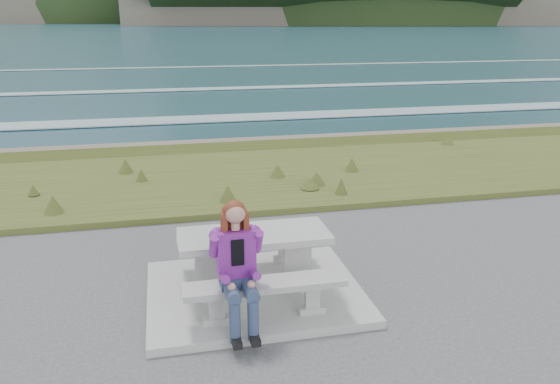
{
  "coord_description": "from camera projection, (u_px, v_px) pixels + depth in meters",
  "views": [
    {
      "loc": [
        -0.99,
        -5.97,
        3.32
      ],
      "look_at": [
        0.58,
        1.2,
        0.94
      ],
      "focal_mm": 35.0,
      "sensor_mm": 36.0,
      "label": 1
    }
  ],
  "objects": [
    {
      "name": "headland_range",
      "position": [
        413.0,
        6.0,
        412.47
      ],
      "size": [
        729.83,
        363.95,
        207.51
      ],
      "color": "#706454",
      "rests_on": "ground"
    },
    {
      "name": "grass_verge",
      "position": [
        214.0,
        182.0,
        11.42
      ],
      "size": [
        160.0,
        4.5,
        0.22
      ],
      "primitive_type": "cube",
      "color": "#3B4F1D",
      "rests_on": "ground"
    },
    {
      "name": "picnic_table",
      "position": [
        254.0,
        245.0,
        6.57
      ],
      "size": [
        1.8,
        0.75,
        0.75
      ],
      "color": "#ACABA6",
      "rests_on": "concrete_slab"
    },
    {
      "name": "bench_landward",
      "position": [
        265.0,
        290.0,
        5.99
      ],
      "size": [
        1.8,
        0.35,
        0.45
      ],
      "color": "#ACABA6",
      "rests_on": "concrete_slab"
    },
    {
      "name": "bench_seaward",
      "position": [
        245.0,
        241.0,
        7.29
      ],
      "size": [
        1.8,
        0.35,
        0.45
      ],
      "color": "#ACABA6",
      "rests_on": "concrete_slab"
    },
    {
      "name": "shore_drop",
      "position": [
        203.0,
        150.0,
        14.12
      ],
      "size": [
        160.0,
        0.8,
        2.2
      ],
      "primitive_type": "cube",
      "color": "#706454",
      "rests_on": "ground"
    },
    {
      "name": "seated_woman",
      "position": [
        239.0,
        285.0,
        5.75
      ],
      "size": [
        0.41,
        0.71,
        1.41
      ],
      "rotation": [
        0.0,
        0.0,
        0.04
      ],
      "color": "navy",
      "rests_on": "concrete_slab"
    },
    {
      "name": "concrete_slab",
      "position": [
        255.0,
        292.0,
        6.76
      ],
      "size": [
        2.6,
        2.1,
        0.1
      ],
      "primitive_type": "cube",
      "color": "#ACABA6",
      "rests_on": "ground"
    },
    {
      "name": "ocean",
      "position": [
        179.0,
        110.0,
        30.63
      ],
      "size": [
        1600.0,
        1600.0,
        0.09
      ],
      "color": "#1E4756",
      "rests_on": "ground"
    }
  ]
}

